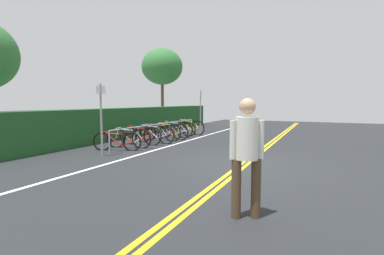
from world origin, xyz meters
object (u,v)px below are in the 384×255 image
object	(u,v)px
bicycle_3	(154,134)
bicycle_4	(160,132)
bicycle_6	(174,130)
pedestrian	(247,150)
bicycle_5	(169,131)
bicycle_1	(129,138)
bicycle_0	(117,141)
sign_post_near	(101,113)
bicycle_8	(190,127)
bicycle_7	(179,129)
bike_rack	(160,128)
bicycle_2	(140,136)
sign_post_far	(200,107)
tree_mid	(162,67)

from	to	relation	value
bicycle_3	bicycle_4	distance (m)	0.65
bicycle_6	pedestrian	distance (m)	9.38
bicycle_4	bicycle_5	xyz separation A→B (m)	(0.58, -0.12, -0.00)
bicycle_1	bicycle_6	size ratio (longest dim) A/B	1.00
bicycle_0	bicycle_5	world-z (taller)	bicycle_5
bicycle_1	sign_post_near	size ratio (longest dim) A/B	0.77
bicycle_3	bicycle_4	xyz separation A→B (m)	(0.65, 0.11, -0.00)
bicycle_8	bicycle_7	bearing A→B (deg)	162.68
bicycle_3	bicycle_0	bearing A→B (deg)	174.28
bike_rack	sign_post_near	size ratio (longest dim) A/B	2.90
bicycle_3	bicycle_6	distance (m)	1.91
bicycle_5	sign_post_near	world-z (taller)	sign_post_near
bicycle_0	bicycle_7	world-z (taller)	bicycle_7
bicycle_4	bicycle_2	bearing A→B (deg)	174.49
pedestrian	bicycle_8	bearing A→B (deg)	29.66
bicycle_8	sign_post_near	xyz separation A→B (m)	(-6.41, -0.07, 0.96)
bike_rack	bicycle_1	bearing A→B (deg)	178.12
bicycle_7	sign_post_near	bearing A→B (deg)	-176.97
bicycle_3	pedestrian	distance (m)	7.81
bicycle_4	bicycle_5	distance (m)	0.60
bicycle_0	bicycle_7	distance (m)	4.65
bicycle_4	bicycle_3	bearing A→B (deg)	-170.17
bicycle_2	bicycle_8	xyz separation A→B (m)	(3.99, -0.22, 0.01)
bicycle_3	bicycle_7	world-z (taller)	bicycle_3
bicycle_4	sign_post_near	size ratio (longest dim) A/B	0.81
bicycle_0	bicycle_6	world-z (taller)	bicycle_6
bicycle_2	bicycle_3	distance (m)	0.67
pedestrian	sign_post_far	bearing A→B (deg)	26.31
bicycle_7	tree_mid	distance (m)	8.05
sign_post_near	tree_mid	xyz separation A→B (m)	(11.34, 4.57, 2.82)
pedestrian	bicycle_0	bearing A→B (deg)	55.14
bicycle_5	pedestrian	distance (m)	8.76
bicycle_1	sign_post_far	bearing A→B (deg)	-2.43
bicycle_0	sign_post_near	world-z (taller)	sign_post_near
bicycle_5	sign_post_near	size ratio (longest dim) A/B	0.81
bicycle_6	pedestrian	size ratio (longest dim) A/B	0.98
bike_rack	bicycle_5	distance (m)	0.64
bicycle_2	bicycle_5	distance (m)	1.88
bicycle_4	bicycle_7	distance (m)	1.98
bicycle_3	bicycle_5	xyz separation A→B (m)	(1.23, -0.00, -0.01)
pedestrian	tree_mid	xyz separation A→B (m)	(14.08, 9.71, 3.15)
bicycle_7	bicycle_8	xyz separation A→B (m)	(0.73, -0.23, 0.04)
bicycle_0	bicycle_1	size ratio (longest dim) A/B	0.96
bicycle_8	bicycle_0	bearing A→B (deg)	177.94
bicycle_0	sign_post_near	bearing A→B (deg)	-165.51
bike_rack	bicycle_5	xyz separation A→B (m)	(0.59, -0.12, -0.22)
bicycle_0	bicycle_2	world-z (taller)	bicycle_2
bicycle_3	bicycle_5	size ratio (longest dim) A/B	1.03
bike_rack	sign_post_far	distance (m)	4.02
bicycle_7	pedestrian	xyz separation A→B (m)	(-8.42, -5.44, 0.66)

